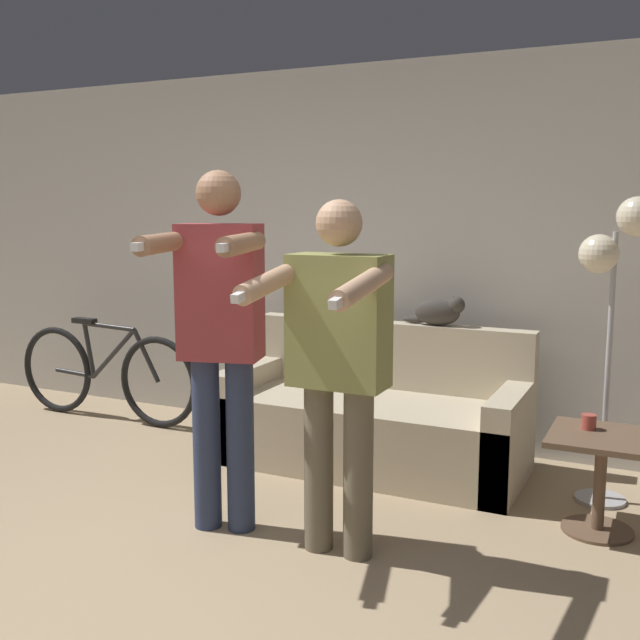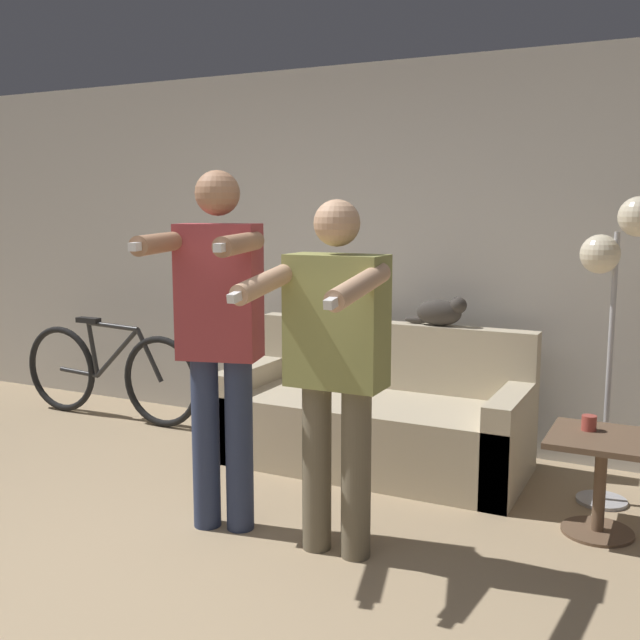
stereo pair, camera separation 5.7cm
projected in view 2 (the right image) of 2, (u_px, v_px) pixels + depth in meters
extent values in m
plane|color=tan|center=(105.00, 612.00, 3.04)|extent=(16.00, 16.00, 0.00)
cube|color=beige|center=(367.00, 255.00, 5.27)|extent=(10.00, 0.05, 2.60)
cube|color=beige|center=(372.00, 433.00, 4.72)|extent=(1.90, 0.82, 0.44)
cube|color=beige|center=(392.00, 355.00, 4.96)|extent=(1.90, 0.14, 0.44)
cube|color=beige|center=(254.00, 406.00, 5.09)|extent=(0.16, 0.82, 0.58)
cube|color=beige|center=(511.00, 441.00, 4.33)|extent=(0.16, 0.82, 0.58)
cylinder|color=#2D3856|center=(206.00, 443.00, 3.81)|extent=(0.14, 0.14, 0.89)
cylinder|color=#2D3856|center=(239.00, 445.00, 3.77)|extent=(0.14, 0.14, 0.89)
cube|color=#9E383D|center=(219.00, 292.00, 3.68)|extent=(0.44, 0.31, 0.67)
sphere|color=#9E7051|center=(217.00, 193.00, 3.60)|extent=(0.22, 0.22, 0.22)
cylinder|color=#9E7051|center=(161.00, 243.00, 3.43)|extent=(0.22, 0.51, 0.10)
cube|color=white|center=(138.00, 246.00, 3.19)|extent=(0.07, 0.13, 0.04)
cylinder|color=#9E7051|center=(240.00, 244.00, 3.36)|extent=(0.22, 0.51, 0.10)
cube|color=white|center=(222.00, 247.00, 3.12)|extent=(0.07, 0.13, 0.04)
cylinder|color=#6B604C|center=(317.00, 467.00, 3.56)|extent=(0.14, 0.14, 0.81)
cylinder|color=#6B604C|center=(356.00, 474.00, 3.47)|extent=(0.14, 0.14, 0.81)
cube|color=#8C8E4C|center=(337.00, 321.00, 3.41)|extent=(0.45, 0.22, 0.61)
sphere|color=tan|center=(337.00, 223.00, 3.34)|extent=(0.21, 0.21, 0.21)
cylinder|color=tan|center=(268.00, 281.00, 3.25)|extent=(0.09, 0.51, 0.16)
cube|color=white|center=(238.00, 296.00, 3.04)|extent=(0.04, 0.12, 0.05)
cylinder|color=tan|center=(359.00, 286.00, 3.07)|extent=(0.09, 0.51, 0.16)
cube|color=white|center=(334.00, 301.00, 2.85)|extent=(0.04, 0.12, 0.05)
ellipsoid|color=#3D3833|center=(439.00, 313.00, 4.78)|extent=(0.30, 0.13, 0.17)
sphere|color=#3D3833|center=(458.00, 305.00, 4.71)|extent=(0.11, 0.11, 0.11)
ellipsoid|color=#3D3833|center=(416.00, 320.00, 4.87)|extent=(0.16, 0.04, 0.04)
cone|color=#3D3833|center=(455.00, 299.00, 4.70)|extent=(0.03, 0.03, 0.03)
cone|color=#3D3833|center=(456.00, 299.00, 4.73)|extent=(0.03, 0.03, 0.03)
cylinder|color=#B2B2B7|center=(601.00, 500.00, 4.17)|extent=(0.27, 0.27, 0.02)
cylinder|color=#B2B2B7|center=(609.00, 371.00, 4.06)|extent=(0.03, 0.03, 1.50)
sphere|color=#F4E5C1|center=(639.00, 217.00, 3.89)|extent=(0.21, 0.21, 0.21)
sphere|color=#F4E5C1|center=(600.00, 254.00, 4.00)|extent=(0.21, 0.21, 0.21)
cylinder|color=brown|center=(597.00, 531.00, 3.78)|extent=(0.36, 0.36, 0.02)
cylinder|color=brown|center=(600.00, 488.00, 3.75)|extent=(0.06, 0.06, 0.48)
cube|color=brown|center=(603.00, 439.00, 3.71)|extent=(0.51, 0.51, 0.03)
cylinder|color=#B7473D|center=(589.00, 423.00, 3.79)|extent=(0.07, 0.07, 0.08)
torus|color=black|center=(161.00, 382.00, 5.56)|extent=(0.69, 0.05, 0.69)
torus|color=black|center=(61.00, 369.00, 6.00)|extent=(0.69, 0.05, 0.69)
cylinder|color=#282828|center=(117.00, 353.00, 5.72)|extent=(0.44, 0.04, 0.42)
cylinder|color=#282828|center=(93.00, 349.00, 5.82)|extent=(0.10, 0.04, 0.42)
cylinder|color=#282828|center=(113.00, 326.00, 5.70)|extent=(0.48, 0.04, 0.05)
cylinder|color=#282828|center=(79.00, 372.00, 5.92)|extent=(0.38, 0.04, 0.05)
cylinder|color=#282828|center=(149.00, 355.00, 5.58)|extent=(0.24, 0.04, 0.40)
cube|color=black|center=(88.00, 320.00, 5.80)|extent=(0.20, 0.07, 0.04)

